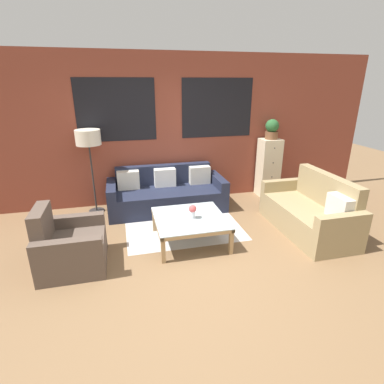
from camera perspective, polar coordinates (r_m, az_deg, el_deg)
The scene contains 11 objects.
ground_plane at distance 4.11m, azimuth 1.97°, elevation -13.39°, with size 16.00×16.00×0.00m, color brown.
wall_back_brick at distance 5.87m, azimuth -4.42°, elevation 11.68°, with size 8.40×0.09×2.80m.
rug at distance 5.12m, azimuth -1.94°, elevation -6.13°, with size 1.87×1.59×0.00m.
couch_dark at distance 5.66m, azimuth -4.85°, elevation -0.43°, with size 2.15×0.88×0.78m.
settee_vintage at distance 5.15m, azimuth 21.59°, elevation -3.73°, with size 0.80×1.69×0.92m.
armchair_corner at distance 4.22m, azimuth -22.24°, elevation -9.67°, with size 0.80×0.86×0.84m.
coffee_table at distance 4.45m, azimuth -0.40°, elevation -5.44°, with size 1.03×1.03×0.40m.
floor_lamp at distance 5.52m, azimuth -19.12°, elevation 9.22°, with size 0.43×0.43×1.51m.
drawer_cabinet at distance 6.46m, azimuth 14.35°, elevation 4.53°, with size 0.41×0.37×1.19m.
potted_plant at distance 6.30m, azimuth 14.98°, elevation 11.49°, with size 0.26×0.26×0.39m.
flower_vase at distance 4.35m, azimuth 0.12°, elevation -3.55°, with size 0.11×0.11×0.21m.
Camera 1 is at (-0.95, -3.29, 2.27)m, focal length 28.00 mm.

